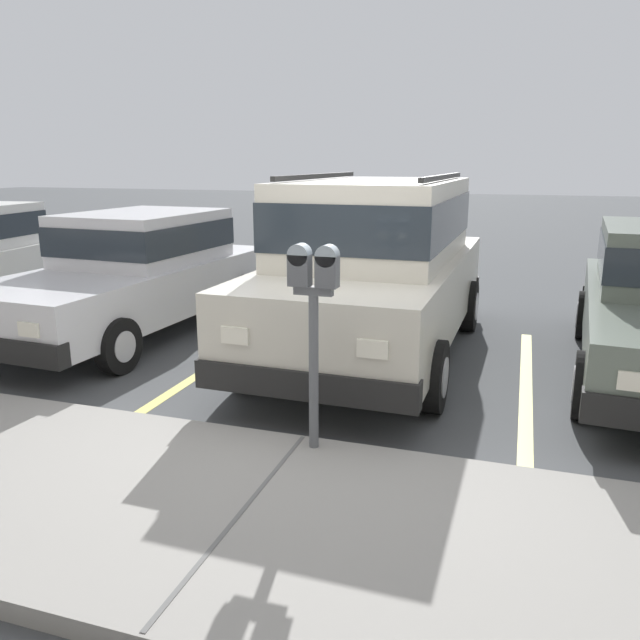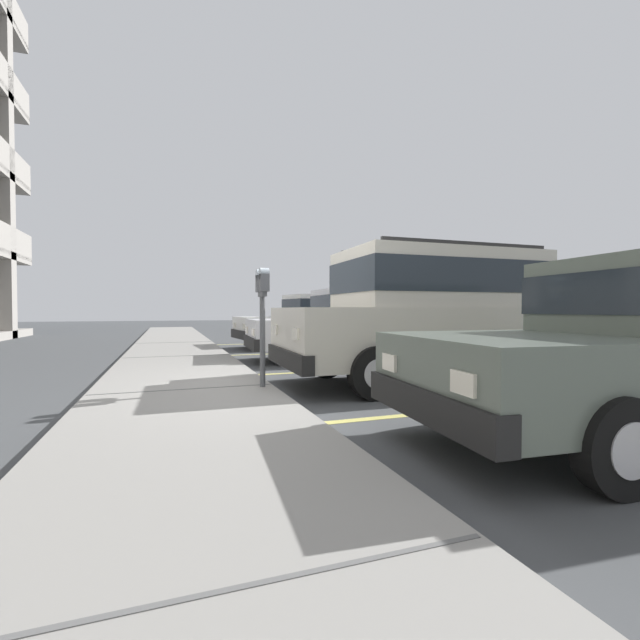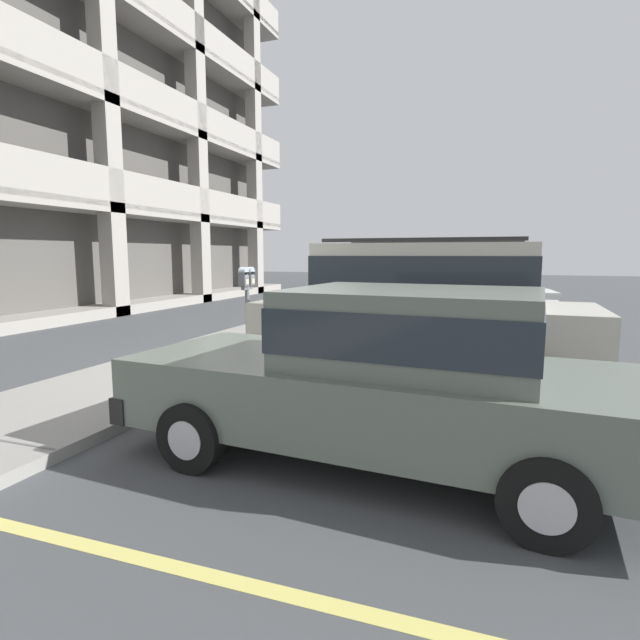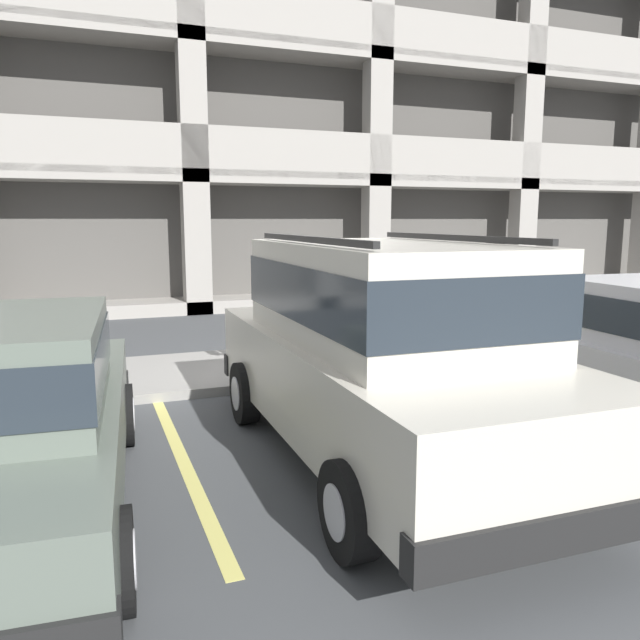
{
  "view_description": "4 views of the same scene",
  "coord_description": "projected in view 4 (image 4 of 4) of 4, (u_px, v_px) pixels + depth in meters",
  "views": [
    {
      "loc": [
        -1.48,
        4.37,
        2.17
      ],
      "look_at": [
        0.19,
        -0.78,
        0.79
      ],
      "focal_mm": 35.0,
      "sensor_mm": 36.0,
      "label": 1
    },
    {
      "loc": [
        -5.49,
        1.48,
        1.1
      ],
      "look_at": [
        0.3,
        -0.58,
        0.95
      ],
      "focal_mm": 24.0,
      "sensor_mm": 36.0,
      "label": 2
    },
    {
      "loc": [
        -7.17,
        -3.37,
        1.83
      ],
      "look_at": [
        0.12,
        -0.79,
        0.8
      ],
      "focal_mm": 28.0,
      "sensor_mm": 36.0,
      "label": 3
    },
    {
      "loc": [
        -2.4,
        -7.23,
        2.17
      ],
      "look_at": [
        0.09,
        -0.73,
        1.05
      ],
      "focal_mm": 35.0,
      "sensor_mm": 36.0,
      "label": 4
    }
  ],
  "objects": [
    {
      "name": "sidewalk",
      "position": [
        264.0,
        367.0,
        9.05
      ],
      "size": [
        40.0,
        2.2,
        0.12
      ],
      "color": "gray",
      "rests_on": "ground_plane"
    },
    {
      "name": "parking_stall_lines",
      "position": [
        466.0,
        411.0,
        7.14
      ],
      "size": [
        13.18,
        4.8,
        0.01
      ],
      "color": "#DBD16B",
      "rests_on": "ground_plane"
    },
    {
      "name": "parking_meter_near",
      "position": [
        273.0,
        294.0,
        7.94
      ],
      "size": [
        0.35,
        0.12,
        1.5
      ],
      "color": "#595B60",
      "rests_on": "sidewalk"
    },
    {
      "name": "ground_plane",
      "position": [
        292.0,
        397.0,
        7.87
      ],
      "size": [
        80.0,
        80.0,
        0.1
      ],
      "color": "#444749"
    },
    {
      "name": "silver_suv",
      "position": [
        382.0,
        343.0,
        5.51
      ],
      "size": [
        2.08,
        4.81,
        2.03
      ],
      "rotation": [
        0.0,
        0.0,
        -0.02
      ],
      "color": "beige",
      "rests_on": "ground_plane"
    },
    {
      "name": "parking_garage",
      "position": [
        159.0,
        34.0,
        18.17
      ],
      "size": [
        32.0,
        10.0,
        16.25
      ],
      "color": "#54514D",
      "rests_on": "ground_plane"
    }
  ]
}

